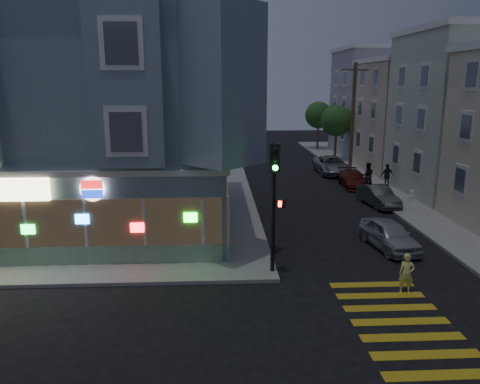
{
  "coord_description": "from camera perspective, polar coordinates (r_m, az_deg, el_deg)",
  "views": [
    {
      "loc": [
        0.57,
        -14.71,
        7.6
      ],
      "look_at": [
        1.64,
        5.71,
        2.76
      ],
      "focal_mm": 35.0,
      "sensor_mm": 36.0,
      "label": 1
    }
  ],
  "objects": [
    {
      "name": "parked_car_a",
      "position": [
        22.91,
        17.74,
        -4.99
      ],
      "size": [
        2.08,
        4.07,
        1.32
      ],
      "primitive_type": "imported",
      "rotation": [
        0.0,
        0.0,
        0.14
      ],
      "color": "#B5B8BD",
      "rests_on": "ground"
    },
    {
      "name": "running_child",
      "position": [
        18.43,
        19.64,
        -9.34
      ],
      "size": [
        0.62,
        0.49,
        1.5
      ],
      "primitive_type": "imported",
      "rotation": [
        0.0,
        0.0,
        -0.27
      ],
      "color": "#E7E876",
      "rests_on": "ground"
    },
    {
      "name": "utility_pole",
      "position": [
        40.46,
        13.58,
        8.96
      ],
      "size": [
        2.2,
        0.3,
        9.0
      ],
      "color": "#4C3826",
      "rests_on": "sidewalk_ne"
    },
    {
      "name": "street_tree_near",
      "position": [
        46.35,
        11.67,
        8.49
      ],
      "size": [
        3.0,
        3.0,
        5.3
      ],
      "color": "#4C3826",
      "rests_on": "sidewalk_ne"
    },
    {
      "name": "traffic_signal",
      "position": [
        18.02,
        4.24,
        0.69
      ],
      "size": [
        0.67,
        0.58,
        5.22
      ],
      "rotation": [
        0.0,
        0.0,
        -0.43
      ],
      "color": "black",
      "rests_on": "sidewalk_nw"
    },
    {
      "name": "parked_car_b",
      "position": [
        30.49,
        16.49,
        -0.48
      ],
      "size": [
        1.84,
        3.95,
        1.25
      ],
      "primitive_type": "imported",
      "rotation": [
        0.0,
        0.0,
        0.14
      ],
      "color": "#3C3F41",
      "rests_on": "ground"
    },
    {
      "name": "pedestrian_b",
      "position": [
        35.61,
        17.5,
        1.97
      ],
      "size": [
        1.05,
        0.66,
        1.67
      ],
      "primitive_type": "imported",
      "rotation": [
        0.0,
        0.0,
        3.42
      ],
      "color": "black",
      "rests_on": "sidewalk_ne"
    },
    {
      "name": "parked_car_c",
      "position": [
        35.5,
        13.65,
        1.53
      ],
      "size": [
        1.78,
        4.13,
        1.18
      ],
      "primitive_type": "imported",
      "rotation": [
        0.0,
        0.0,
        -0.03
      ],
      "color": "#5A1B14",
      "rests_on": "ground"
    },
    {
      "name": "fire_hydrant",
      "position": [
        31.69,
        20.18,
        -0.37
      ],
      "size": [
        0.45,
        0.26,
        0.78
      ],
      "color": "white",
      "rests_on": "sidewalk_ne"
    },
    {
      "name": "row_house_c",
      "position": [
        44.09,
        22.69,
        8.45
      ],
      "size": [
        12.0,
        8.6,
        9.0
      ],
      "primitive_type": "cube",
      "color": "#CBAD9D",
      "rests_on": "sidewalk_ne"
    },
    {
      "name": "parked_car_d",
      "position": [
        40.31,
        11.13,
        3.23
      ],
      "size": [
        2.43,
        5.24,
        1.46
      ],
      "primitive_type": "imported",
      "rotation": [
        0.0,
        0.0,
        0.0
      ],
      "color": "#95989F",
      "rests_on": "ground"
    },
    {
      "name": "corner_building",
      "position": [
        26.59,
        -17.52,
        8.85
      ],
      "size": [
        14.6,
        14.6,
        11.4
      ],
      "color": "gray",
      "rests_on": "sidewalk_nw"
    },
    {
      "name": "sidewalk_nw",
      "position": [
        40.95,
        -23.05,
        1.64
      ],
      "size": [
        33.0,
        42.0,
        0.15
      ],
      "primitive_type": "cube",
      "color": "gray",
      "rests_on": "ground"
    },
    {
      "name": "pedestrian_a",
      "position": [
        34.36,
        15.26,
        1.93
      ],
      "size": [
        1.01,
        0.83,
        1.91
      ],
      "primitive_type": "imported",
      "rotation": [
        0.0,
        0.0,
        3.02
      ],
      "color": "black",
      "rests_on": "sidewalk_ne"
    },
    {
      "name": "row_house_d",
      "position": [
        52.31,
        18.52,
        10.21
      ],
      "size": [
        12.0,
        8.6,
        10.5
      ],
      "primitive_type": "cube",
      "color": "#928C9A",
      "rests_on": "sidewalk_ne"
    },
    {
      "name": "street_tree_far",
      "position": [
        54.1,
        9.55,
        9.23
      ],
      "size": [
        3.0,
        3.0,
        5.3
      ],
      "color": "#4C3826",
      "rests_on": "sidewalk_ne"
    },
    {
      "name": "ground",
      "position": [
        16.57,
        -4.79,
        -14.05
      ],
      "size": [
        120.0,
        120.0,
        0.0
      ],
      "primitive_type": "plane",
      "color": "black",
      "rests_on": "ground"
    }
  ]
}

